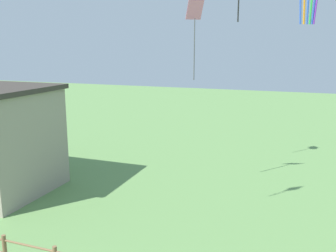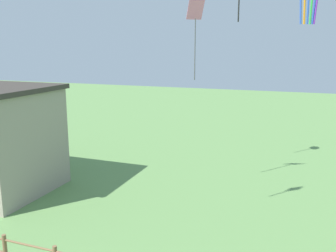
% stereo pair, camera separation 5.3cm
% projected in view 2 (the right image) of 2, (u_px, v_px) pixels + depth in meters
% --- Properties ---
extents(kite_pink_diamond, '(0.95, 0.89, 3.79)m').
position_uv_depth(kite_pink_diamond, '(195.00, 22.00, 17.73)').
color(kite_pink_diamond, pink).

